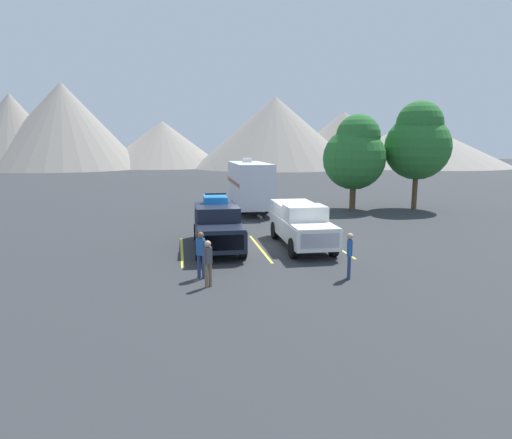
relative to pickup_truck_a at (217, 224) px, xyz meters
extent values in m
plane|color=#2D3033|center=(1.96, -0.05, -1.14)|extent=(240.00, 240.00, 0.00)
cube|color=black|center=(-0.01, -0.23, -0.27)|extent=(2.20, 5.85, 0.92)
cube|color=black|center=(-0.06, -2.32, 0.23)|extent=(2.01, 1.67, 0.08)
cube|color=black|center=(-0.02, -0.75, 0.55)|extent=(1.97, 1.56, 0.72)
cube|color=slate|center=(-0.03, -1.36, 0.59)|extent=(1.81, 0.25, 0.53)
cube|color=black|center=(0.03, 1.33, 0.46)|extent=(2.08, 2.72, 0.53)
cube|color=silver|center=(-0.08, -3.10, -0.22)|extent=(1.75, 0.10, 0.64)
cylinder|color=black|center=(0.89, -2.23, -0.73)|extent=(0.30, 0.84, 0.83)
cylinder|color=black|center=(-1.00, -2.18, -0.73)|extent=(0.30, 0.84, 0.83)
cylinder|color=black|center=(0.99, 1.72, -0.73)|extent=(0.30, 0.84, 0.83)
cylinder|color=black|center=(-0.90, 1.76, -0.73)|extent=(0.30, 0.84, 0.83)
cube|color=blue|center=(0.03, 1.33, 0.95)|extent=(1.17, 1.74, 0.45)
cylinder|color=black|center=(0.48, 0.74, 0.94)|extent=(0.19, 0.44, 0.44)
cylinder|color=black|center=(-0.44, 0.76, 0.94)|extent=(0.19, 0.44, 0.44)
cylinder|color=black|center=(0.51, 1.91, 0.94)|extent=(0.19, 0.44, 0.44)
cylinder|color=black|center=(-0.41, 1.93, 0.94)|extent=(0.19, 0.44, 0.44)
cube|color=black|center=(0.02, 0.85, 1.32)|extent=(1.03, 0.11, 0.08)
cube|color=white|center=(3.98, -0.63, -0.26)|extent=(2.10, 5.87, 0.89)
cube|color=white|center=(3.92, -2.73, 0.23)|extent=(1.92, 1.68, 0.08)
cube|color=white|center=(3.96, -1.16, 0.56)|extent=(1.87, 1.56, 0.75)
cube|color=slate|center=(3.95, -1.76, 0.60)|extent=(1.72, 0.26, 0.55)
cube|color=white|center=(4.02, 0.94, 0.50)|extent=(1.98, 2.73, 0.63)
cube|color=silver|center=(3.91, -3.52, -0.21)|extent=(1.66, 0.10, 0.62)
cylinder|color=black|center=(4.83, -2.64, -0.70)|extent=(0.30, 0.89, 0.88)
cylinder|color=black|center=(3.03, -2.59, -0.70)|extent=(0.30, 0.89, 0.88)
cylinder|color=black|center=(4.92, 1.32, -0.70)|extent=(0.30, 0.89, 0.88)
cylinder|color=black|center=(3.13, 1.37, -0.70)|extent=(0.30, 0.89, 0.88)
cube|color=gold|center=(-1.69, -0.53, -1.14)|extent=(0.12, 5.50, 0.01)
cube|color=gold|center=(1.96, -0.53, -1.14)|extent=(0.12, 5.50, 0.01)
cube|color=gold|center=(5.62, -0.53, -1.14)|extent=(0.12, 5.50, 0.01)
cube|color=silver|center=(3.37, 10.71, 0.91)|extent=(2.49, 7.30, 3.05)
cube|color=brown|center=(2.17, 10.73, 1.06)|extent=(0.12, 6.98, 0.24)
cube|color=silver|center=(3.38, 11.80, 2.59)|extent=(0.61, 0.71, 0.30)
cube|color=#333333|center=(3.31, 6.48, -0.83)|extent=(0.14, 1.20, 0.12)
cylinder|color=black|center=(4.46, 9.83, -0.76)|extent=(0.23, 0.76, 0.76)
cylinder|color=black|center=(2.26, 9.86, -0.76)|extent=(0.23, 0.76, 0.76)
cylinder|color=black|center=(4.48, 11.57, -0.76)|extent=(0.23, 0.76, 0.76)
cylinder|color=black|center=(2.28, 11.60, -0.76)|extent=(0.23, 0.76, 0.76)
cylinder|color=navy|center=(-1.11, -4.70, -0.70)|extent=(0.13, 0.13, 0.88)
cylinder|color=navy|center=(-0.95, -4.77, -0.70)|extent=(0.13, 0.13, 0.88)
cube|color=#2659A5|center=(-1.03, -4.73, 0.04)|extent=(0.31, 0.28, 0.62)
sphere|color=brown|center=(-1.03, -4.73, 0.47)|extent=(0.24, 0.24, 0.24)
cylinder|color=#2659A5|center=(-1.16, -4.68, 0.01)|extent=(0.10, 0.10, 0.56)
cylinder|color=#2659A5|center=(-0.90, -4.79, 0.01)|extent=(0.10, 0.10, 0.56)
cylinder|color=navy|center=(4.23, -5.83, -0.71)|extent=(0.13, 0.13, 0.86)
cylinder|color=navy|center=(4.29, -5.67, -0.71)|extent=(0.13, 0.13, 0.86)
cube|color=#2659A5|center=(4.26, -5.75, 0.02)|extent=(0.28, 0.31, 0.61)
sphere|color=tan|center=(4.26, -5.75, 0.44)|extent=(0.23, 0.23, 0.23)
cylinder|color=#2659A5|center=(4.21, -5.87, -0.01)|extent=(0.10, 0.10, 0.55)
cylinder|color=#2659A5|center=(4.31, -5.62, -0.01)|extent=(0.10, 0.10, 0.55)
cylinder|color=#726047|center=(-0.91, -5.78, -0.73)|extent=(0.12, 0.12, 0.82)
cylinder|color=#726047|center=(-0.78, -5.69, -0.73)|extent=(0.12, 0.12, 0.82)
cube|color=#4C4C51|center=(-0.85, -5.74, -0.03)|extent=(0.30, 0.29, 0.58)
sphere|color=tan|center=(-0.85, -5.74, 0.37)|extent=(0.22, 0.22, 0.22)
cylinder|color=#4C4C51|center=(-0.95, -5.81, -0.06)|extent=(0.10, 0.10, 0.52)
cylinder|color=#4C4C51|center=(-0.74, -5.66, -0.06)|extent=(0.10, 0.10, 0.52)
cylinder|color=brown|center=(11.19, 10.21, 0.21)|extent=(0.45, 0.45, 2.70)
sphere|color=#286B2D|center=(11.19, 10.21, 2.71)|extent=(4.63, 4.63, 4.63)
sphere|color=#286B2D|center=(11.37, 10.05, 4.33)|extent=(3.24, 3.24, 3.24)
cylinder|color=brown|center=(15.94, 9.62, 0.59)|extent=(0.38, 0.38, 3.47)
sphere|color=#286B2D|center=(15.94, 9.62, 3.54)|extent=(4.83, 4.83, 4.83)
sphere|color=#286B2D|center=(15.88, 9.42, 5.23)|extent=(3.38, 3.38, 3.38)
cone|color=gray|center=(-34.96, 76.62, 6.54)|extent=(24.61, 24.61, 15.36)
cone|color=gray|center=(-25.15, 77.52, 7.83)|extent=(32.63, 32.63, 17.95)
cone|color=gray|center=(-4.92, 81.84, 4.07)|extent=(28.12, 28.12, 10.42)
cone|color=gray|center=(19.85, 73.68, 6.58)|extent=(36.71, 36.71, 15.45)
cone|color=gray|center=(37.14, 77.00, 5.23)|extent=(31.92, 31.92, 12.75)
cone|color=gray|center=(54.36, 75.12, 4.19)|extent=(43.58, 43.58, 10.67)
camera|label=1|loc=(-1.77, -19.76, 3.64)|focal=29.73mm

